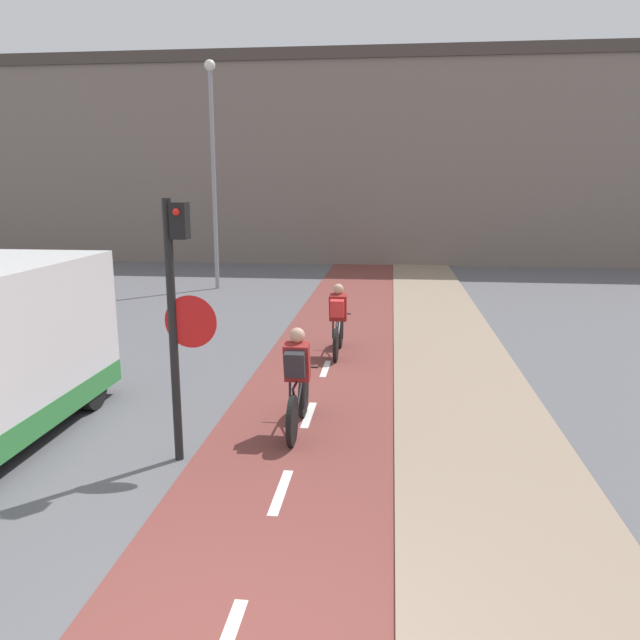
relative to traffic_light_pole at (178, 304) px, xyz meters
name	(u,v)px	position (x,y,z in m)	size (l,w,h in m)	color
building_row_background	(367,161)	(1.41, 22.83, 2.51)	(60.00, 5.20, 9.16)	slate
traffic_light_pole	(178,304)	(0.00, 0.00, 0.00)	(0.67, 0.25, 3.38)	black
street_lamp_far	(213,154)	(-3.32, 13.40, 2.42)	(0.36, 0.36, 7.44)	gray
cyclist_near	(297,384)	(1.33, 1.10, -1.35)	(0.46, 1.82, 1.55)	black
cyclist_far	(338,322)	(1.56, 5.31, -1.36)	(0.46, 1.78, 1.52)	black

